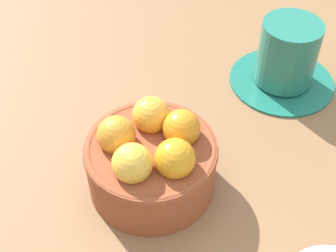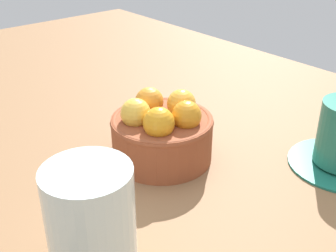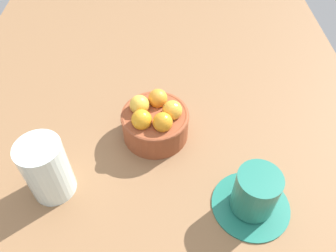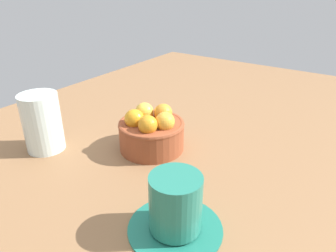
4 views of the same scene
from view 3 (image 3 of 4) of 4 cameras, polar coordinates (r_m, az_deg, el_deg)
ground_plane at (r=69.94cm, az=-2.07°, el=-2.46°), size 156.66×93.83×4.04cm
terracotta_bowl at (r=65.35cm, az=-2.22°, el=0.89°), size 13.36×13.36×8.91cm
coffee_cup at (r=57.63cm, az=14.68°, el=-11.32°), size 13.52×13.52×8.84cm
water_glass at (r=59.50cm, az=-20.13°, el=-6.98°), size 7.58×7.58×11.89cm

